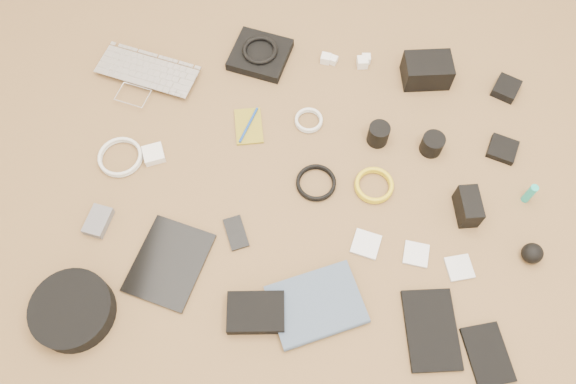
# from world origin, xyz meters

# --- Properties ---
(laptop) EXTENTS (0.37, 0.29, 0.03)m
(laptop) POSITION_xyz_m (-0.54, 0.31, 0.01)
(laptop) COLOR silver
(laptop) RESTS_ON ground
(headphone_pouch) EXTENTS (0.21, 0.20, 0.03)m
(headphone_pouch) POSITION_xyz_m (-0.17, 0.46, 0.02)
(headphone_pouch) COLOR black
(headphone_pouch) RESTS_ON ground
(headphones) EXTENTS (0.14, 0.14, 0.01)m
(headphones) POSITION_xyz_m (-0.17, 0.46, 0.04)
(headphones) COLOR black
(headphones) RESTS_ON headphone_pouch
(charger_a) EXTENTS (0.03, 0.03, 0.02)m
(charger_a) POSITION_xyz_m (0.07, 0.47, 0.01)
(charger_a) COLOR white
(charger_a) RESTS_ON ground
(charger_b) EXTENTS (0.03, 0.03, 0.03)m
(charger_b) POSITION_xyz_m (0.05, 0.47, 0.01)
(charger_b) COLOR white
(charger_b) RESTS_ON ground
(charger_c) EXTENTS (0.03, 0.03, 0.03)m
(charger_c) POSITION_xyz_m (0.18, 0.49, 0.01)
(charger_c) COLOR white
(charger_c) RESTS_ON ground
(charger_d) EXTENTS (0.04, 0.04, 0.03)m
(charger_d) POSITION_xyz_m (0.17, 0.47, 0.02)
(charger_d) COLOR white
(charger_d) RESTS_ON ground
(dslr_camera) EXTENTS (0.16, 0.13, 0.09)m
(dslr_camera) POSITION_xyz_m (0.38, 0.44, 0.04)
(dslr_camera) COLOR black
(dslr_camera) RESTS_ON ground
(lens_pouch) EXTENTS (0.10, 0.11, 0.03)m
(lens_pouch) POSITION_xyz_m (0.64, 0.42, 0.01)
(lens_pouch) COLOR black
(lens_pouch) RESTS_ON ground
(notebook_olive) EXTENTS (0.11, 0.14, 0.01)m
(notebook_olive) POSITION_xyz_m (-0.17, 0.19, 0.00)
(notebook_olive) COLOR olive
(notebook_olive) RESTS_ON ground
(pen_blue) EXTENTS (0.04, 0.13, 0.01)m
(pen_blue) POSITION_xyz_m (-0.17, 0.19, 0.01)
(pen_blue) COLOR #123B95
(pen_blue) RESTS_ON notebook_olive
(cable_white_a) EXTENTS (0.10, 0.10, 0.01)m
(cable_white_a) POSITION_xyz_m (0.02, 0.23, 0.01)
(cable_white_a) COLOR silver
(cable_white_a) RESTS_ON ground
(lens_a) EXTENTS (0.07, 0.07, 0.07)m
(lens_a) POSITION_xyz_m (0.23, 0.19, 0.03)
(lens_a) COLOR black
(lens_a) RESTS_ON ground
(lens_b) EXTENTS (0.09, 0.09, 0.06)m
(lens_b) POSITION_xyz_m (0.40, 0.17, 0.03)
(lens_b) COLOR black
(lens_b) RESTS_ON ground
(card_reader) EXTENTS (0.10, 0.10, 0.02)m
(card_reader) POSITION_xyz_m (0.61, 0.19, 0.01)
(card_reader) COLOR black
(card_reader) RESTS_ON ground
(power_brick) EXTENTS (0.08, 0.08, 0.03)m
(power_brick) POSITION_xyz_m (-0.44, 0.05, 0.01)
(power_brick) COLOR white
(power_brick) RESTS_ON ground
(cable_white_b) EXTENTS (0.17, 0.17, 0.01)m
(cable_white_b) POSITION_xyz_m (-0.54, 0.03, 0.01)
(cable_white_b) COLOR silver
(cable_white_b) RESTS_ON ground
(cable_black) EXTENTS (0.12, 0.12, 0.01)m
(cable_black) POSITION_xyz_m (0.06, 0.01, 0.01)
(cable_black) COLOR black
(cable_black) RESTS_ON ground
(cable_yellow) EXTENTS (0.12, 0.12, 0.01)m
(cable_yellow) POSITION_xyz_m (0.23, 0.02, 0.01)
(cable_yellow) COLOR gold
(cable_yellow) RESTS_ON ground
(flash) EXTENTS (0.07, 0.11, 0.08)m
(flash) POSITION_xyz_m (0.50, -0.03, 0.04)
(flash) COLOR black
(flash) RESTS_ON ground
(lens_cleaner) EXTENTS (0.03, 0.03, 0.08)m
(lens_cleaner) POSITION_xyz_m (0.67, 0.03, 0.04)
(lens_cleaner) COLOR #1BB0A0
(lens_cleaner) RESTS_ON ground
(battery_charger) EXTENTS (0.07, 0.10, 0.03)m
(battery_charger) POSITION_xyz_m (-0.55, -0.18, 0.01)
(battery_charger) COLOR #5C5C61
(battery_charger) RESTS_ON ground
(tablet) EXTENTS (0.23, 0.27, 0.01)m
(tablet) POSITION_xyz_m (-0.32, -0.28, 0.01)
(tablet) COLOR black
(tablet) RESTS_ON ground
(phone) EXTENTS (0.09, 0.11, 0.01)m
(phone) POSITION_xyz_m (-0.15, -0.17, 0.00)
(phone) COLOR black
(phone) RESTS_ON ground
(filter_case_left) EXTENTS (0.09, 0.09, 0.01)m
(filter_case_left) POSITION_xyz_m (0.22, -0.16, 0.01)
(filter_case_left) COLOR silver
(filter_case_left) RESTS_ON ground
(filter_case_mid) EXTENTS (0.08, 0.08, 0.01)m
(filter_case_mid) POSITION_xyz_m (0.36, -0.18, 0.00)
(filter_case_mid) COLOR silver
(filter_case_mid) RESTS_ON ground
(filter_case_right) EXTENTS (0.09, 0.09, 0.01)m
(filter_case_right) POSITION_xyz_m (0.48, -0.20, 0.00)
(filter_case_right) COLOR silver
(filter_case_right) RESTS_ON ground
(air_blower) EXTENTS (0.07, 0.07, 0.06)m
(air_blower) POSITION_xyz_m (0.67, -0.15, 0.03)
(air_blower) COLOR black
(air_blower) RESTS_ON ground
(headphone_case) EXTENTS (0.22, 0.22, 0.06)m
(headphone_case) POSITION_xyz_m (-0.54, -0.44, 0.03)
(headphone_case) COLOR black
(headphone_case) RESTS_ON ground
(drive_case) EXTENTS (0.16, 0.13, 0.04)m
(drive_case) POSITION_xyz_m (-0.06, -0.39, 0.02)
(drive_case) COLOR black
(drive_case) RESTS_ON ground
(paperback) EXTENTS (0.29, 0.26, 0.02)m
(paperback) POSITION_xyz_m (0.13, -0.43, 0.01)
(paperback) COLOR #3D4F68
(paperback) RESTS_ON ground
(notebook_black_a) EXTENTS (0.16, 0.23, 0.02)m
(notebook_black_a) POSITION_xyz_m (0.40, -0.38, 0.01)
(notebook_black_a) COLOR black
(notebook_black_a) RESTS_ON ground
(notebook_black_b) EXTENTS (0.14, 0.18, 0.01)m
(notebook_black_b) POSITION_xyz_m (0.54, -0.43, 0.01)
(notebook_black_b) COLOR black
(notebook_black_b) RESTS_ON ground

